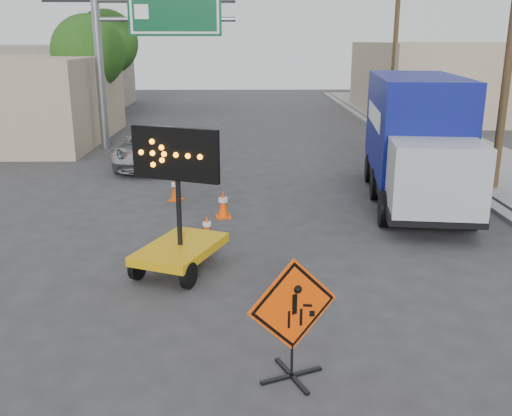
{
  "coord_description": "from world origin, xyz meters",
  "views": [
    {
      "loc": [
        -0.02,
        -7.88,
        4.74
      ],
      "look_at": [
        0.14,
        2.76,
        1.6
      ],
      "focal_mm": 40.0,
      "sensor_mm": 36.0,
      "label": 1
    }
  ],
  "objects_px": {
    "construction_sign": "(293,317)",
    "arrow_board": "(180,240)",
    "pickup_truck": "(153,147)",
    "box_truck": "(415,146)"
  },
  "relations": [
    {
      "from": "arrow_board",
      "to": "pickup_truck",
      "type": "relative_size",
      "value": 0.58
    },
    {
      "from": "arrow_board",
      "to": "box_truck",
      "type": "height_order",
      "value": "box_truck"
    },
    {
      "from": "construction_sign",
      "to": "arrow_board",
      "type": "relative_size",
      "value": 0.61
    },
    {
      "from": "pickup_truck",
      "to": "box_truck",
      "type": "bearing_deg",
      "value": -31.37
    },
    {
      "from": "construction_sign",
      "to": "box_truck",
      "type": "height_order",
      "value": "box_truck"
    },
    {
      "from": "box_truck",
      "to": "pickup_truck",
      "type": "bearing_deg",
      "value": 155.8
    },
    {
      "from": "arrow_board",
      "to": "pickup_truck",
      "type": "xyz_separation_m",
      "value": [
        -2.27,
        10.78,
        0.05
      ]
    },
    {
      "from": "pickup_truck",
      "to": "box_truck",
      "type": "xyz_separation_m",
      "value": [
        8.73,
        -5.35,
        0.95
      ]
    },
    {
      "from": "construction_sign",
      "to": "arrow_board",
      "type": "distance_m",
      "value": 4.58
    },
    {
      "from": "arrow_board",
      "to": "box_truck",
      "type": "distance_m",
      "value": 8.5
    }
  ]
}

